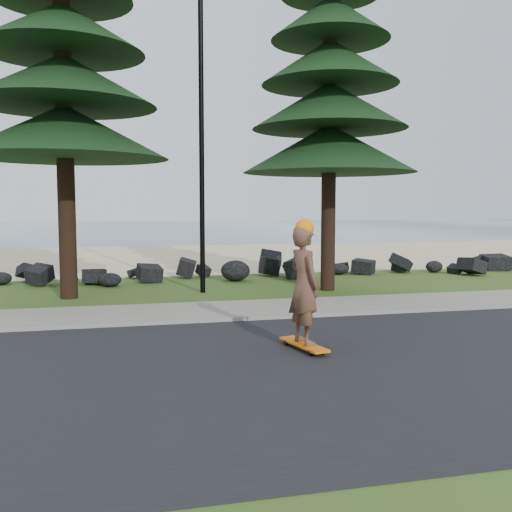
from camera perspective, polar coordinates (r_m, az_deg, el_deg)
The scene contains 9 objects.
ground at distance 12.70m, azimuth -3.30°, elevation -5.76°, with size 160.00×160.00×0.00m, color #35561B.
road at distance 8.42m, azimuth 2.18°, elevation -11.27°, with size 160.00×7.00×0.02m, color black.
kerb at distance 11.82m, azimuth -2.54°, elevation -6.32°, with size 160.00×0.20×0.10m, color gray.
sidewalk at distance 12.89m, azimuth -3.46°, elevation -5.42°, with size 160.00×2.00×0.08m, color gray.
beach_sand at distance 26.98m, azimuth -8.72°, elevation -0.09°, with size 160.00×15.00×0.01m, color tan.
ocean at distance 63.37m, azimuth -11.43°, elevation 2.76°, with size 160.00×58.00×0.01m, color #3C5F73.
seawall_boulders at distance 18.17m, azimuth -6.41°, elevation -2.52°, with size 60.00×2.40×1.10m, color black, non-canonical shape.
lamp_post at distance 15.74m, azimuth -5.47°, elevation 11.42°, with size 0.25×0.14×8.14m.
skateboarder at distance 9.30m, azimuth 4.84°, elevation -2.98°, with size 0.61×1.19×2.15m.
Camera 1 is at (-2.18, -12.29, 2.37)m, focal length 40.00 mm.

